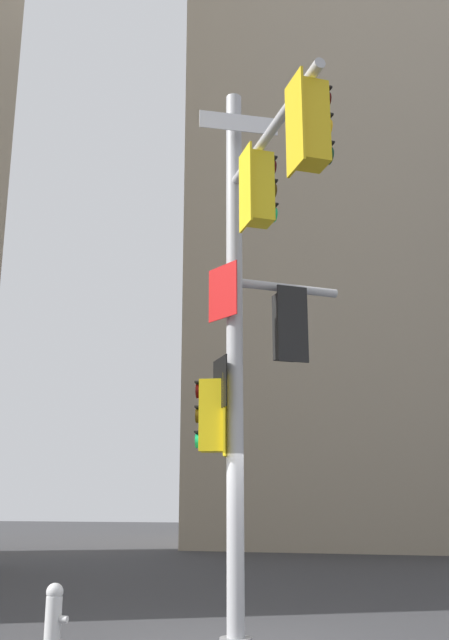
{
  "coord_description": "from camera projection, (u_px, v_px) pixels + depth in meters",
  "views": [
    {
      "loc": [
        2.58,
        -9.4,
        1.84
      ],
      "look_at": [
        -0.31,
        0.55,
        4.58
      ],
      "focal_mm": 39.07,
      "sensor_mm": 36.0,
      "label": 1
    }
  ],
  "objects": [
    {
      "name": "building_mid_block",
      "position": [
        346.0,
        115.0,
        38.42
      ],
      "size": [
        13.88,
        13.88,
        45.25
      ],
      "primitive_type": "cube",
      "color": "tan",
      "rests_on": "ground"
    },
    {
      "name": "signal_pole_assembly",
      "position": [
        252.0,
        305.0,
        9.63
      ],
      "size": [
        2.39,
        3.73,
        8.07
      ],
      "color": "#B2B2B5",
      "rests_on": "ground"
    },
    {
      "name": "fire_hydrant",
      "position": [
        54.0,
        613.0,
        9.36
      ],
      "size": [
        0.33,
        0.23,
        0.8
      ],
      "color": "silver",
      "rests_on": "ground"
    }
  ]
}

